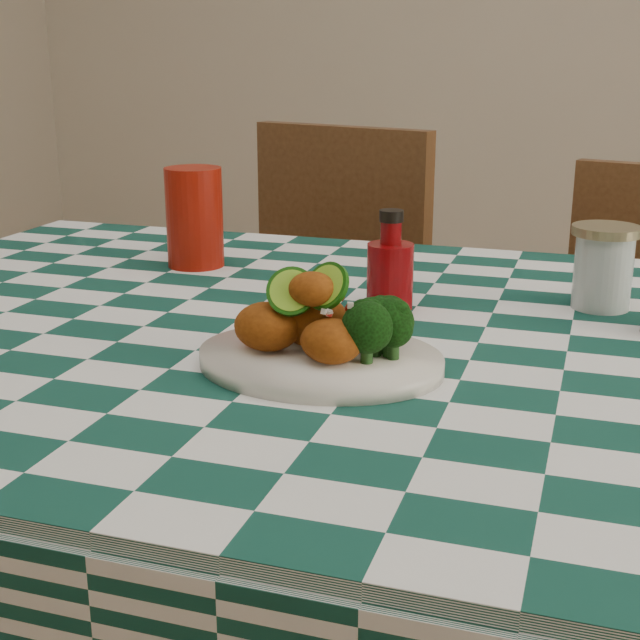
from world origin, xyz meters
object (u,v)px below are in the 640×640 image
(red_tumbler, at_px, (194,217))
(wooden_chair_left, at_px, (290,359))
(plate, at_px, (320,360))
(wooden_chair_right, at_px, (631,398))
(dining_table, at_px, (387,610))
(ketchup_bottle, at_px, (390,260))
(fried_chicken_pile, at_px, (315,313))
(mason_jar, at_px, (603,267))

(red_tumbler, distance_m, wooden_chair_left, 0.58)
(plate, height_order, wooden_chair_right, wooden_chair_right)
(dining_table, height_order, wooden_chair_right, wooden_chair_right)
(red_tumbler, bearing_deg, ketchup_bottle, -21.74)
(wooden_chair_right, bearing_deg, red_tumbler, -128.54)
(plate, bearing_deg, fried_chicken_pile, 180.00)
(fried_chicken_pile, distance_m, mason_jar, 0.45)
(ketchup_bottle, height_order, mason_jar, ketchup_bottle)
(red_tumbler, bearing_deg, wooden_chair_left, 90.06)
(plate, height_order, fried_chicken_pile, fried_chicken_pile)
(plate, height_order, red_tumbler, red_tumbler)
(fried_chicken_pile, bearing_deg, mason_jar, 49.37)
(wooden_chair_left, bearing_deg, mason_jar, -21.98)
(dining_table, xyz_separation_m, wooden_chair_left, (-0.39, 0.69, 0.09))
(fried_chicken_pile, bearing_deg, plate, 0.00)
(red_tumbler, height_order, wooden_chair_left, wooden_chair_left)
(fried_chicken_pile, height_order, ketchup_bottle, ketchup_bottle)
(plate, xyz_separation_m, red_tumbler, (-0.34, 0.39, 0.07))
(wooden_chair_right, bearing_deg, mason_jar, -82.77)
(fried_chicken_pile, bearing_deg, ketchup_bottle, 84.89)
(mason_jar, distance_m, wooden_chair_right, 0.70)
(ketchup_bottle, bearing_deg, wooden_chair_right, 62.04)
(dining_table, height_order, wooden_chair_left, wooden_chair_left)
(fried_chicken_pile, height_order, wooden_chair_left, wooden_chair_left)
(dining_table, bearing_deg, ketchup_bottle, 106.67)
(mason_jar, bearing_deg, dining_table, -139.89)
(plate, relative_size, fried_chicken_pile, 1.95)
(mason_jar, relative_size, wooden_chair_right, 0.13)
(red_tumbler, bearing_deg, dining_table, -33.05)
(plate, distance_m, wooden_chair_left, 0.95)
(red_tumbler, xyz_separation_m, ketchup_bottle, (0.35, -0.14, -0.01))
(fried_chicken_pile, relative_size, red_tumbler, 0.89)
(wooden_chair_left, bearing_deg, fried_chicken_pile, -52.05)
(dining_table, relative_size, mason_jar, 14.85)
(mason_jar, height_order, wooden_chair_left, wooden_chair_left)
(dining_table, relative_size, red_tumbler, 10.60)
(plate, relative_size, ketchup_bottle, 2.05)
(wooden_chair_left, distance_m, wooden_chair_right, 0.71)
(plate, xyz_separation_m, ketchup_bottle, (0.02, 0.25, 0.06))
(mason_jar, height_order, wooden_chair_right, mason_jar)
(fried_chicken_pile, distance_m, ketchup_bottle, 0.25)
(plate, height_order, ketchup_bottle, ketchup_bottle)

